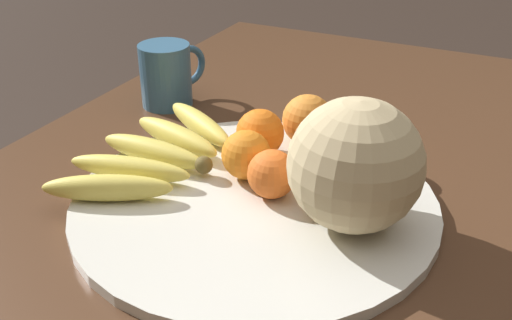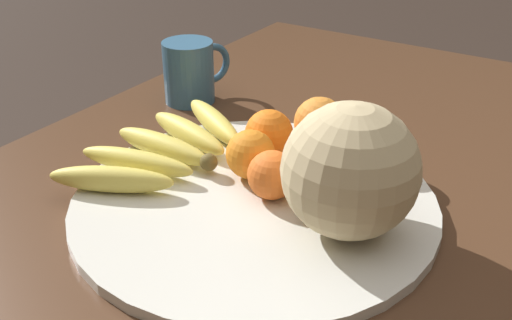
# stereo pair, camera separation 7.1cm
# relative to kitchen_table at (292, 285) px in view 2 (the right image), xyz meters

# --- Properties ---
(kitchen_table) EXTENTS (1.45, 0.91, 0.75)m
(kitchen_table) POSITION_rel_kitchen_table_xyz_m (0.00, 0.00, 0.00)
(kitchen_table) COLOR #4C301E
(kitchen_table) RESTS_ON ground_plane
(fruit_bowl) EXTENTS (0.44, 0.44, 0.01)m
(fruit_bowl) POSITION_rel_kitchen_table_xyz_m (-0.00, -0.06, 0.11)
(fruit_bowl) COLOR silver
(fruit_bowl) RESTS_ON kitchen_table
(melon) EXTENTS (0.15, 0.15, 0.15)m
(melon) POSITION_rel_kitchen_table_xyz_m (-0.00, 0.07, 0.19)
(melon) COLOR #C6B284
(melon) RESTS_ON fruit_bowl
(banana_bunch) EXTENTS (0.31, 0.17, 0.03)m
(banana_bunch) POSITION_rel_kitchen_table_xyz_m (-0.02, -0.21, 0.13)
(banana_bunch) COLOR brown
(banana_bunch) RESTS_ON fruit_bowl
(orange_front_left) EXTENTS (0.06, 0.06, 0.06)m
(orange_front_left) POSITION_rel_kitchen_table_xyz_m (-0.04, -0.09, 0.14)
(orange_front_left) COLOR orange
(orange_front_left) RESTS_ON fruit_bowl
(orange_front_right) EXTENTS (0.07, 0.07, 0.07)m
(orange_front_right) POSITION_rel_kitchen_table_xyz_m (-0.10, -0.10, 0.14)
(orange_front_right) COLOR orange
(orange_front_right) RESTS_ON fruit_bowl
(orange_mid_center) EXTENTS (0.06, 0.06, 0.06)m
(orange_mid_center) POSITION_rel_kitchen_table_xyz_m (-0.01, -0.04, 0.14)
(orange_mid_center) COLOR orange
(orange_mid_center) RESTS_ON fruit_bowl
(orange_back_left) EXTENTS (0.06, 0.06, 0.06)m
(orange_back_left) POSITION_rel_kitchen_table_xyz_m (-0.15, 0.02, 0.14)
(orange_back_left) COLOR orange
(orange_back_left) RESTS_ON fruit_bowl
(orange_back_right) EXTENTS (0.06, 0.06, 0.06)m
(orange_back_right) POSITION_rel_kitchen_table_xyz_m (-0.07, -0.00, 0.14)
(orange_back_right) COLOR orange
(orange_back_right) RESTS_ON fruit_bowl
(orange_top_small) EXTENTS (0.07, 0.07, 0.07)m
(orange_top_small) POSITION_rel_kitchen_table_xyz_m (-0.17, -0.05, 0.15)
(orange_top_small) COLOR orange
(orange_top_small) RESTS_ON fruit_bowl
(produce_tag) EXTENTS (0.07, 0.07, 0.00)m
(produce_tag) POSITION_rel_kitchen_table_xyz_m (-0.07, -0.04, 0.11)
(produce_tag) COLOR white
(produce_tag) RESTS_ON fruit_bowl
(ceramic_mug) EXTENTS (0.12, 0.08, 0.10)m
(ceramic_mug) POSITION_rel_kitchen_table_xyz_m (-0.22, -0.33, 0.15)
(ceramic_mug) COLOR #386689
(ceramic_mug) RESTS_ON kitchen_table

